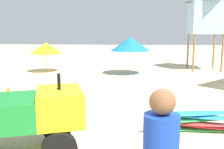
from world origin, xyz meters
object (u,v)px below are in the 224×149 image
(lifeguard_tower, at_px, (206,14))
(traffic_cone_near, at_px, (9,95))
(surfboard_pile, at_px, (197,121))
(beach_umbrella_mid, at_px, (46,48))
(utility_cart, at_px, (14,115))
(beach_umbrella_left, at_px, (130,44))

(lifeguard_tower, relative_size, traffic_cone_near, 7.64)
(surfboard_pile, xyz_separation_m, traffic_cone_near, (-5.34, 1.89, 0.05))
(surfboard_pile, xyz_separation_m, beach_umbrella_mid, (-6.26, 8.29, 1.10))
(utility_cart, height_order, surfboard_pile, utility_cart)
(surfboard_pile, bearing_deg, beach_umbrella_mid, 127.07)
(utility_cart, height_order, beach_umbrella_mid, beach_umbrella_mid)
(lifeguard_tower, bearing_deg, utility_cart, -118.88)
(utility_cart, relative_size, beach_umbrella_mid, 1.61)
(utility_cart, relative_size, beach_umbrella_left, 1.36)
(lifeguard_tower, relative_size, beach_umbrella_mid, 2.49)
(beach_umbrella_left, xyz_separation_m, beach_umbrella_mid, (-4.65, 0.44, -0.27))
(beach_umbrella_mid, xyz_separation_m, traffic_cone_near, (0.92, -6.40, -1.05))
(lifeguard_tower, bearing_deg, surfboard_pile, -105.30)
(surfboard_pile, distance_m, beach_umbrella_mid, 10.44)
(beach_umbrella_left, height_order, traffic_cone_near, beach_umbrella_left)
(surfboard_pile, relative_size, beach_umbrella_left, 1.24)
(utility_cart, relative_size, lifeguard_tower, 0.64)
(lifeguard_tower, distance_m, beach_umbrella_left, 5.03)
(utility_cart, bearing_deg, beach_umbrella_mid, 105.44)
(beach_umbrella_left, bearing_deg, surfboard_pile, -78.40)
(beach_umbrella_mid, bearing_deg, utility_cart, -74.56)
(surfboard_pile, bearing_deg, utility_cart, -157.35)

